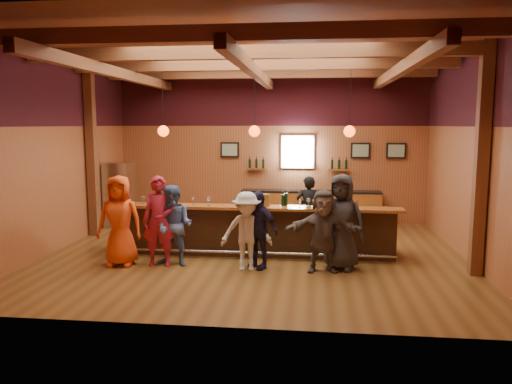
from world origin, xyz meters
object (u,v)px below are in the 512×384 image
customer_dark (341,222)px  bottle_a (283,200)px  customer_white (247,231)px  customer_navy (258,230)px  customer_orange (120,221)px  back_bar_cabinet (311,207)px  ice_bucket (264,200)px  bartender (308,209)px  bar_counter (256,230)px  customer_redvest (159,221)px  stainless_fridge (119,195)px  customer_denim (174,226)px  customer_brown (323,231)px

customer_dark → bottle_a: 1.49m
customer_white → customer_navy: bearing=28.3°
customer_orange → back_bar_cabinet: bearing=48.3°
ice_bucket → bottle_a: bottle_a is taller
bartender → customer_dark: bearing=110.5°
customer_white → bar_counter: bearing=78.9°
customer_redvest → customer_navy: (2.00, 0.04, -0.14)m
back_bar_cabinet → stainless_fridge: size_ratio=2.22×
customer_denim → ice_bucket: size_ratio=6.34×
bar_counter → customer_redvest: customer_redvest is taller
customer_dark → bottle_a: bearing=159.2°
back_bar_cabinet → customer_white: size_ratio=2.58×
customer_denim → bottle_a: customer_denim is taller
customer_navy → bottle_a: bearing=95.8°
bar_counter → bartender: (1.14, 1.14, 0.29)m
customer_orange → stainless_fridge: bearing=108.2°
customer_navy → customer_dark: bearing=34.3°
customer_redvest → bartender: bearing=33.0°
bar_counter → ice_bucket: ice_bucket is taller
customer_redvest → bottle_a: (2.43, 0.99, 0.32)m
bar_counter → customer_navy: (0.18, -1.17, 0.26)m
customer_brown → bartender: size_ratio=0.99×
stainless_fridge → bottle_a: bearing=-29.5°
stainless_fridge → customer_redvest: 4.31m
bar_counter → customer_navy: bearing=-81.4°
stainless_fridge → bartender: 5.42m
bottle_a → customer_dark: bearing=-34.8°
customer_redvest → customer_brown: customer_redvest is taller
back_bar_cabinet → customer_denim: customer_denim is taller
customer_white → customer_dark: size_ratio=0.82×
customer_navy → customer_dark: size_ratio=0.82×
customer_white → customer_brown: customer_brown is taller
customer_orange → customer_brown: size_ratio=1.14×
bar_counter → customer_redvest: size_ratio=3.45×
stainless_fridge → bartender: size_ratio=1.11×
bar_counter → customer_orange: (-2.62, -1.28, 0.40)m
bartender → bottle_a: 1.52m
customer_orange → customer_navy: bearing=-1.3°
back_bar_cabinet → customer_dark: size_ratio=2.11×
customer_denim → ice_bucket: customer_denim is taller
customer_denim → customer_navy: (1.70, 0.01, -0.04)m
back_bar_cabinet → ice_bucket: size_ratio=15.45×
customer_denim → customer_white: (1.49, -0.15, -0.04)m
customer_white → customer_navy: size_ratio=1.00×
stainless_fridge → customer_navy: 5.62m
bartender → customer_brown: bearing=101.0°
ice_bucket → back_bar_cabinet: bearing=75.7°
customer_redvest → bartender: size_ratio=1.13×
back_bar_cabinet → customer_orange: size_ratio=2.17×
customer_white → customer_dark: bearing=-0.9°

